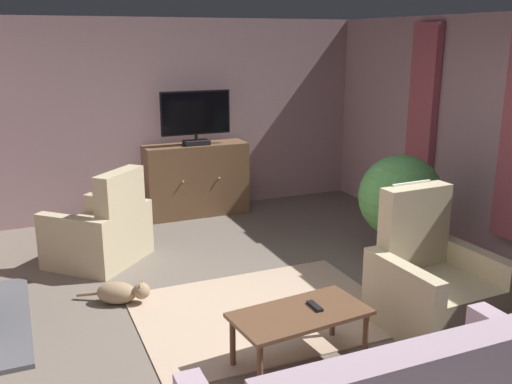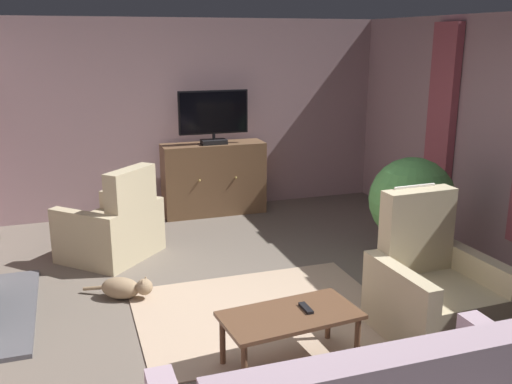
{
  "view_description": "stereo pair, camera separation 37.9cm",
  "coord_description": "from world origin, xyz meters",
  "px_view_note": "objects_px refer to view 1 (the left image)",
  "views": [
    {
      "loc": [
        -1.86,
        -4.11,
        2.35
      ],
      "look_at": [
        -0.04,
        0.17,
        1.08
      ],
      "focal_mm": 39.9,
      "sensor_mm": 36.0,
      "label": 1
    },
    {
      "loc": [
        -1.51,
        -4.24,
        2.35
      ],
      "look_at": [
        -0.04,
        0.17,
        1.08
      ],
      "focal_mm": 39.9,
      "sensor_mm": 36.0,
      "label": 2
    }
  ],
  "objects_px": {
    "television": "(196,116)",
    "armchair_angled_to_table": "(433,285)",
    "armchair_facing_sofa": "(101,233)",
    "potted_plant_on_hearth_side": "(400,199)",
    "tv_cabinet": "(196,181)",
    "tv_remote": "(315,306)",
    "coffee_table": "(300,318)",
    "cat": "(121,292)"
  },
  "relations": [
    {
      "from": "coffee_table",
      "to": "armchair_facing_sofa",
      "type": "xyz_separation_m",
      "value": [
        -1.03,
        2.62,
        -0.05
      ]
    },
    {
      "from": "cat",
      "to": "tv_cabinet",
      "type": "bearing_deg",
      "value": 58.03
    },
    {
      "from": "cat",
      "to": "potted_plant_on_hearth_side",
      "type": "bearing_deg",
      "value": -2.34
    },
    {
      "from": "cat",
      "to": "armchair_angled_to_table",
      "type": "bearing_deg",
      "value": -31.12
    },
    {
      "from": "television",
      "to": "armchair_angled_to_table",
      "type": "distance_m",
      "value": 3.92
    },
    {
      "from": "tv_remote",
      "to": "coffee_table",
      "type": "bearing_deg",
      "value": 98.33
    },
    {
      "from": "coffee_table",
      "to": "cat",
      "type": "height_order",
      "value": "coffee_table"
    },
    {
      "from": "armchair_angled_to_table",
      "to": "armchair_facing_sofa",
      "type": "xyz_separation_m",
      "value": [
        -2.33,
        2.52,
        -0.03
      ]
    },
    {
      "from": "armchair_angled_to_table",
      "to": "armchair_facing_sofa",
      "type": "bearing_deg",
      "value": 132.77
    },
    {
      "from": "armchair_angled_to_table",
      "to": "cat",
      "type": "height_order",
      "value": "armchair_angled_to_table"
    },
    {
      "from": "armchair_angled_to_table",
      "to": "potted_plant_on_hearth_side",
      "type": "bearing_deg",
      "value": 64.59
    },
    {
      "from": "cat",
      "to": "television",
      "type": "bearing_deg",
      "value": 57.43
    },
    {
      "from": "television",
      "to": "cat",
      "type": "xyz_separation_m",
      "value": [
        -1.46,
        -2.28,
        -1.24
      ]
    },
    {
      "from": "coffee_table",
      "to": "potted_plant_on_hearth_side",
      "type": "distance_m",
      "value": 2.39
    },
    {
      "from": "television",
      "to": "tv_remote",
      "type": "bearing_deg",
      "value": -94.31
    },
    {
      "from": "armchair_facing_sofa",
      "to": "potted_plant_on_hearth_side",
      "type": "relative_size",
      "value": 1.06
    },
    {
      "from": "tv_cabinet",
      "to": "armchair_facing_sofa",
      "type": "xyz_separation_m",
      "value": [
        -1.45,
        -1.22,
        -0.14
      ]
    },
    {
      "from": "tv_remote",
      "to": "potted_plant_on_hearth_side",
      "type": "relative_size",
      "value": 0.15
    },
    {
      "from": "potted_plant_on_hearth_side",
      "to": "armchair_angled_to_table",
      "type": "bearing_deg",
      "value": -115.41
    },
    {
      "from": "tv_cabinet",
      "to": "coffee_table",
      "type": "bearing_deg",
      "value": -96.17
    },
    {
      "from": "coffee_table",
      "to": "tv_cabinet",
      "type": "bearing_deg",
      "value": 83.83
    },
    {
      "from": "coffee_table",
      "to": "armchair_angled_to_table",
      "type": "height_order",
      "value": "armchair_angled_to_table"
    },
    {
      "from": "coffee_table",
      "to": "cat",
      "type": "relative_size",
      "value": 1.69
    },
    {
      "from": "coffee_table",
      "to": "armchair_facing_sofa",
      "type": "bearing_deg",
      "value": 111.5
    },
    {
      "from": "armchair_facing_sofa",
      "to": "potted_plant_on_hearth_side",
      "type": "bearing_deg",
      "value": -22.67
    },
    {
      "from": "television",
      "to": "armchair_angled_to_table",
      "type": "height_order",
      "value": "television"
    },
    {
      "from": "potted_plant_on_hearth_side",
      "to": "cat",
      "type": "relative_size",
      "value": 1.88
    },
    {
      "from": "coffee_table",
      "to": "armchair_angled_to_table",
      "type": "bearing_deg",
      "value": 4.58
    },
    {
      "from": "tv_cabinet",
      "to": "armchair_angled_to_table",
      "type": "xyz_separation_m",
      "value": [
        0.88,
        -3.74,
        -0.11
      ]
    },
    {
      "from": "television",
      "to": "armchair_facing_sofa",
      "type": "distance_m",
      "value": 2.13
    },
    {
      "from": "potted_plant_on_hearth_side",
      "to": "armchair_facing_sofa",
      "type": "bearing_deg",
      "value": 157.33
    },
    {
      "from": "armchair_angled_to_table",
      "to": "armchair_facing_sofa",
      "type": "height_order",
      "value": "armchair_angled_to_table"
    },
    {
      "from": "armchair_angled_to_table",
      "to": "cat",
      "type": "relative_size",
      "value": 1.87
    },
    {
      "from": "television",
      "to": "cat",
      "type": "distance_m",
      "value": 2.98
    },
    {
      "from": "tv_remote",
      "to": "potted_plant_on_hearth_side",
      "type": "distance_m",
      "value": 2.26
    },
    {
      "from": "armchair_angled_to_table",
      "to": "tv_remote",
      "type": "bearing_deg",
      "value": -175.95
    },
    {
      "from": "tv_cabinet",
      "to": "potted_plant_on_hearth_side",
      "type": "distance_m",
      "value": 2.88
    },
    {
      "from": "tv_cabinet",
      "to": "armchair_angled_to_table",
      "type": "relative_size",
      "value": 1.19
    },
    {
      "from": "coffee_table",
      "to": "potted_plant_on_hearth_side",
      "type": "height_order",
      "value": "potted_plant_on_hearth_side"
    },
    {
      "from": "tv_cabinet",
      "to": "armchair_facing_sofa",
      "type": "height_order",
      "value": "armchair_facing_sofa"
    },
    {
      "from": "tv_cabinet",
      "to": "tv_remote",
      "type": "xyz_separation_m",
      "value": [
        -0.28,
        -3.83,
        -0.04
      ]
    },
    {
      "from": "tv_remote",
      "to": "television",
      "type": "bearing_deg",
      "value": -5.16
    }
  ]
}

